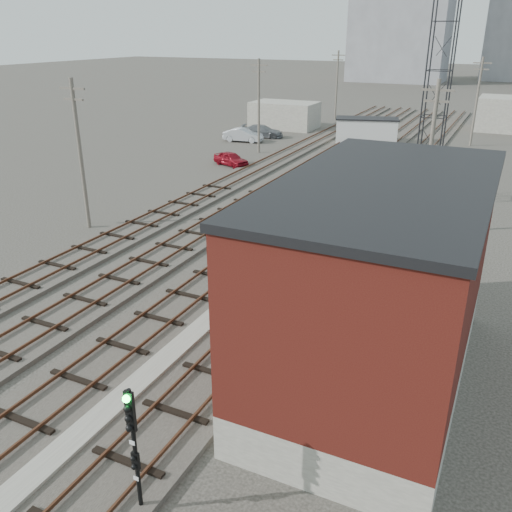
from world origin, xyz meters
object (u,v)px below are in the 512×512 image
Objects in this scene: switch_stand at (324,169)px; site_trailer at (366,131)px; signal_mast at (134,444)px; car_grey at (262,131)px; car_red at (231,159)px; car_silver at (243,135)px.

site_trailer reaches higher than switch_stand.
signal_mast reaches higher than car_grey.
switch_stand is 0.20× the size of site_trailer.
site_trailer is at bearing 102.34° from switch_stand.
signal_mast is at bearing -169.16° from car_grey.
site_trailer is 11.93m from car_grey.
switch_stand is 19.15m from car_grey.
car_silver is at bearing 41.66° from car_red.
site_trailer is at bearing -8.27° from car_red.
signal_mast is 0.53× the size of site_trailer.
car_grey is (-19.47, 49.30, -1.47)m from signal_mast.
car_silver reaches higher than car_red.
switch_stand is at bearing -149.97° from car_grey.
car_silver is (-12.61, -4.64, -0.68)m from site_trailer.
car_silver reaches higher than car_grey.
signal_mast is 35.52m from switch_stand.
car_silver is (-20.24, 45.94, -1.44)m from signal_mast.
site_trailer is 1.48× the size of car_grey.
signal_mast reaches higher than car_red.
signal_mast is 2.58× the size of switch_stand.
signal_mast is 1.02× the size of car_red.
car_red is (-9.09, 0.38, -0.06)m from switch_stand.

